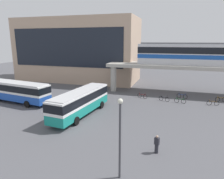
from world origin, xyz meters
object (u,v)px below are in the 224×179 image
at_px(pedestrian_at_kerb, 76,93).
at_px(pedestrian_by_bike_rack, 157,145).
at_px(bus_secondary, 18,90).
at_px(bicycle_red, 142,96).
at_px(train, 209,54).
at_px(bus_main, 81,100).
at_px(station_building, 78,50).
at_px(bicycle_black, 164,99).
at_px(bicycle_blue, 182,96).
at_px(bicycle_green, 180,101).
at_px(bicycle_orange, 221,99).
at_px(bicycle_brown, 213,103).

bearing_deg(pedestrian_at_kerb, pedestrian_by_bike_rack, -43.38).
bearing_deg(bus_secondary, bicycle_red, 24.87).
relative_size(train, bus_main, 2.15).
xyz_separation_m(station_building, bicycle_black, (21.36, -12.74, -6.85)).
bearing_deg(bicycle_red, bicycle_blue, 16.97).
relative_size(station_building, train, 1.17).
xyz_separation_m(bicycle_black, bicycle_green, (2.43, -0.41, 0.00)).
distance_m(bicycle_orange, bicycle_green, 6.80).
relative_size(pedestrian_at_kerb, pedestrian_by_bike_rack, 1.03).
relative_size(bicycle_blue, pedestrian_by_bike_rack, 1.06).
distance_m(station_building, bicycle_red, 22.55).
height_order(bus_secondary, bicycle_orange, bus_secondary).
bearing_deg(pedestrian_by_bike_rack, bicycle_red, 103.37).
xyz_separation_m(bicycle_black, bicycle_orange, (8.63, 2.41, 0.00)).
height_order(train, bus_secondary, train).
distance_m(bicycle_green, bicycle_red, 6.13).
bearing_deg(bicycle_green, bus_secondary, -163.17).
distance_m(bus_main, bicycle_orange, 22.19).
height_order(bus_main, bicycle_green, bus_main).
bearing_deg(bus_main, bicycle_brown, 29.56).
distance_m(train, bus_main, 23.65).
height_order(bicycle_blue, pedestrian_by_bike_rack, pedestrian_by_bike_rack).
xyz_separation_m(station_building, pedestrian_at_kerb, (7.13, -15.21, -6.42)).
distance_m(bicycle_blue, bicycle_green, 3.02).
height_order(station_building, train, station_building).
distance_m(bicycle_blue, pedestrian_at_kerb, 17.74).
distance_m(train, bicycle_red, 13.60).
relative_size(station_building, bicycle_green, 16.14).
height_order(station_building, pedestrian_at_kerb, station_building).
relative_size(station_building, bicycle_orange, 16.08).
distance_m(bus_main, pedestrian_by_bike_rack, 12.26).
height_order(bus_secondary, pedestrian_by_bike_rack, bus_secondary).
relative_size(bicycle_brown, bicycle_red, 1.03).
distance_m(bus_secondary, bicycle_black, 22.90).
height_order(bus_main, pedestrian_by_bike_rack, bus_main).
distance_m(pedestrian_at_kerb, pedestrian_by_bike_rack, 20.18).
distance_m(bicycle_red, pedestrian_by_bike_rack, 17.46).
bearing_deg(bus_main, pedestrian_at_kerb, 120.97).
bearing_deg(bicycle_black, bicycle_blue, 43.14).
xyz_separation_m(station_building, bicycle_orange, (29.99, -10.34, -6.85)).
xyz_separation_m(station_building, bus_main, (11.51, -22.51, -5.22)).
bearing_deg(station_building, bicycle_brown, -24.36).
relative_size(train, bus_secondary, 2.15).
bearing_deg(train, bicycle_blue, -136.92).
xyz_separation_m(station_building, bicycle_green, (23.79, -13.15, -6.85)).
distance_m(bicycle_orange, pedestrian_at_kerb, 23.38).
relative_size(station_building, bus_secondary, 2.52).
xyz_separation_m(bicycle_green, pedestrian_at_kerb, (-16.67, -2.06, 0.43)).
bearing_deg(pedestrian_at_kerb, bicycle_orange, 12.04).
height_order(bus_main, bicycle_black, bus_main).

